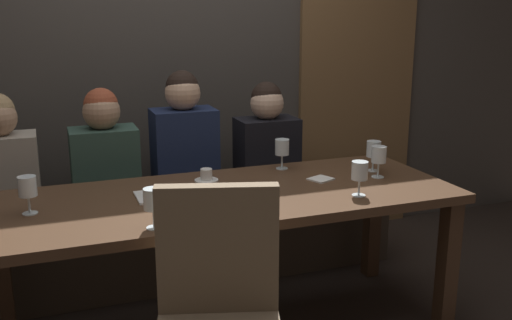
# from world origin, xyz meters

# --- Properties ---
(back_wall_tiled) EXTENTS (6.00, 0.12, 3.00)m
(back_wall_tiled) POSITION_xyz_m (0.00, 1.22, 1.50)
(back_wall_tiled) COLOR #423D38
(back_wall_tiled) RESTS_ON ground
(arched_door) EXTENTS (0.90, 0.05, 2.55)m
(arched_door) POSITION_xyz_m (1.35, 1.15, 1.36)
(arched_door) COLOR brown
(arched_door) RESTS_ON ground
(dining_table) EXTENTS (2.20, 0.84, 0.74)m
(dining_table) POSITION_xyz_m (0.00, 0.00, 0.65)
(dining_table) COLOR #412B1C
(dining_table) RESTS_ON ground
(banquette_bench) EXTENTS (2.50, 0.44, 0.45)m
(banquette_bench) POSITION_xyz_m (0.00, 0.70, 0.23)
(banquette_bench) COLOR #40352A
(banquette_bench) RESTS_ON ground
(chair_near_side) EXTENTS (0.55, 0.55, 0.98)m
(chair_near_side) POSITION_xyz_m (-0.26, -0.72, 0.56)
(chair_near_side) COLOR #4C3321
(chair_near_side) RESTS_ON ground
(diner_redhead) EXTENTS (0.36, 0.24, 0.72)m
(diner_redhead) POSITION_xyz_m (-1.00, 0.71, 0.79)
(diner_redhead) COLOR #9E9384
(diner_redhead) RESTS_ON banquette_bench
(diner_bearded) EXTENTS (0.36, 0.24, 0.73)m
(diner_bearded) POSITION_xyz_m (-0.48, 0.69, 0.79)
(diner_bearded) COLOR #2D473D
(diner_bearded) RESTS_ON banquette_bench
(diner_far_end) EXTENTS (0.36, 0.24, 0.80)m
(diner_far_end) POSITION_xyz_m (-0.03, 0.69, 0.83)
(diner_far_end) COLOR #192342
(diner_far_end) RESTS_ON banquette_bench
(diner_near_end) EXTENTS (0.36, 0.24, 0.72)m
(diner_near_end) POSITION_xyz_m (0.48, 0.69, 0.79)
(diner_near_end) COLOR black
(diner_near_end) RESTS_ON banquette_bench
(wine_glass_far_right) EXTENTS (0.08, 0.08, 0.16)m
(wine_glass_far_right) POSITION_xyz_m (0.82, -0.01, 0.85)
(wine_glass_far_right) COLOR silver
(wine_glass_far_right) RESTS_ON dining_table
(wine_glass_end_right) EXTENTS (0.08, 0.08, 0.16)m
(wine_glass_end_right) POSITION_xyz_m (0.57, -0.25, 0.86)
(wine_glass_end_right) COLOR silver
(wine_glass_end_right) RESTS_ON dining_table
(wine_glass_near_left) EXTENTS (0.08, 0.08, 0.16)m
(wine_glass_near_left) POSITION_xyz_m (0.86, 0.11, 0.85)
(wine_glass_near_left) COLOR silver
(wine_glass_near_left) RESTS_ON dining_table
(wine_glass_center_front) EXTENTS (0.08, 0.08, 0.16)m
(wine_glass_center_front) POSITION_xyz_m (0.42, 0.32, 0.86)
(wine_glass_center_front) COLOR silver
(wine_glass_center_front) RESTS_ON dining_table
(wine_glass_near_right) EXTENTS (0.08, 0.08, 0.16)m
(wine_glass_near_right) POSITION_xyz_m (-0.40, -0.33, 0.86)
(wine_glass_near_right) COLOR silver
(wine_glass_near_right) RESTS_ON dining_table
(wine_glass_center_back) EXTENTS (0.08, 0.08, 0.16)m
(wine_glass_center_back) POSITION_xyz_m (-0.86, 0.02, 0.86)
(wine_glass_center_back) COLOR silver
(wine_glass_center_back) RESTS_ON dining_table
(espresso_cup) EXTENTS (0.12, 0.12, 0.06)m
(espresso_cup) POSITION_xyz_m (-0.03, 0.23, 0.77)
(espresso_cup) COLOR white
(espresso_cup) RESTS_ON dining_table
(dessert_plate) EXTENTS (0.19, 0.19, 0.05)m
(dessert_plate) POSITION_xyz_m (-0.31, 0.06, 0.75)
(dessert_plate) COLOR white
(dessert_plate) RESTS_ON dining_table
(fork_on_table) EXTENTS (0.03, 0.17, 0.01)m
(fork_on_table) POSITION_xyz_m (-0.17, 0.04, 0.74)
(fork_on_table) COLOR silver
(fork_on_table) RESTS_ON dining_table
(folded_napkin) EXTENTS (0.14, 0.13, 0.01)m
(folded_napkin) POSITION_xyz_m (0.52, 0.05, 0.74)
(folded_napkin) COLOR silver
(folded_napkin) RESTS_ON dining_table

